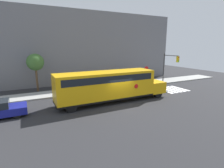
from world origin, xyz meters
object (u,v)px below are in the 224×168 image
(traffic_light, at_px, (169,64))
(tree_near_sidewalk, at_px, (35,63))
(school_bus, at_px, (109,85))
(stop_sign, at_px, (146,73))

(traffic_light, xyz_separation_m, tree_near_sidewalk, (-17.54, 4.46, 0.61))
(school_bus, distance_m, tree_near_sidewalk, 10.28)
(stop_sign, xyz_separation_m, tree_near_sidewalk, (-14.56, 3.09, 1.82))
(traffic_light, bearing_deg, stop_sign, 155.23)
(traffic_light, height_order, tree_near_sidewalk, tree_near_sidewalk)
(school_bus, bearing_deg, stop_sign, 30.39)
(stop_sign, relative_size, tree_near_sidewalk, 0.58)
(school_bus, height_order, traffic_light, traffic_light)
(stop_sign, bearing_deg, school_bus, -149.61)
(traffic_light, bearing_deg, tree_near_sidewalk, 165.74)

